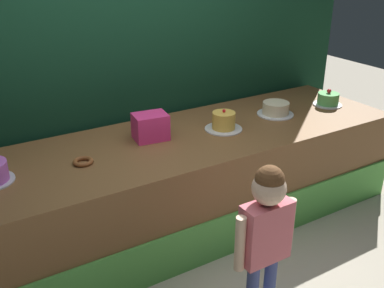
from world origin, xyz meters
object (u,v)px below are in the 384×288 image
child_figure (266,227)px  cake_center (224,122)px  donut (83,161)px  pink_box (150,127)px  cake_right (276,109)px  cake_far_right (328,99)px

child_figure → cake_center: 1.25m
child_figure → donut: bearing=120.6°
pink_box → cake_right: (1.17, -0.09, -0.05)m
pink_box → cake_far_right: 1.76m
pink_box → donut: pink_box is taller
donut → cake_far_right: bearing=0.1°
donut → cake_right: bearing=1.9°
pink_box → cake_far_right: pink_box is taller
cake_far_right → donut: bearing=-179.9°
pink_box → cake_center: (0.58, -0.13, -0.03)m
pink_box → cake_far_right: (1.75, -0.14, -0.05)m
child_figure → cake_far_right: 2.02m
child_figure → cake_center: bearing=66.3°
donut → cake_center: cake_center is taller
cake_center → cake_right: size_ratio=0.95×
donut → cake_center: size_ratio=0.46×
cake_center → cake_far_right: size_ratio=1.14×
pink_box → cake_center: 0.60m
cake_center → cake_far_right: cake_center is taller
donut → cake_center: bearing=0.5°
cake_right → pink_box: bearing=175.8°
child_figure → cake_far_right: size_ratio=4.10×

